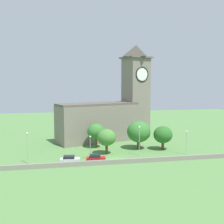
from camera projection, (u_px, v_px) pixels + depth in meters
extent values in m
plane|color=#517F42|center=(104.00, 146.00, 85.57)|extent=(200.00, 200.00, 0.00)
cube|color=slate|center=(97.00, 123.00, 92.38)|extent=(27.43, 16.68, 11.66)
cube|color=#524C43|center=(97.00, 104.00, 91.74)|extent=(27.20, 15.98, 0.70)
cube|color=slate|center=(136.00, 98.00, 98.72)|extent=(9.12, 9.12, 26.97)
cube|color=#5B554B|center=(136.00, 58.00, 97.28)|extent=(10.58, 10.58, 0.50)
pyramid|color=#403C35|center=(136.00, 51.00, 97.04)|extent=(9.57, 9.57, 3.99)
cylinder|color=white|center=(142.00, 74.00, 94.66)|extent=(4.46, 1.52, 4.65)
torus|color=black|center=(142.00, 74.00, 94.66)|extent=(4.95, 1.93, 5.06)
cylinder|color=white|center=(145.00, 75.00, 99.66)|extent=(1.52, 4.46, 4.65)
torus|color=black|center=(145.00, 75.00, 99.66)|extent=(1.93, 4.95, 5.06)
cube|color=gray|center=(118.00, 162.00, 66.94)|extent=(57.33, 0.70, 1.09)
cube|color=silver|center=(70.00, 160.00, 67.34)|extent=(4.71, 2.41, 0.85)
cube|color=#1E232B|center=(69.00, 157.00, 67.24)|extent=(2.71, 1.95, 0.68)
cylinder|color=black|center=(77.00, 161.00, 68.44)|extent=(0.72, 0.42, 0.68)
cylinder|color=black|center=(77.00, 163.00, 66.58)|extent=(0.72, 0.42, 0.68)
cylinder|color=black|center=(64.00, 161.00, 68.19)|extent=(0.72, 0.42, 0.68)
cylinder|color=black|center=(63.00, 163.00, 66.33)|extent=(0.72, 0.42, 0.68)
cube|color=red|center=(96.00, 159.00, 68.56)|extent=(4.78, 2.42, 0.84)
cube|color=#1E232B|center=(95.00, 156.00, 68.47)|extent=(2.76, 1.92, 0.67)
cylinder|color=black|center=(102.00, 159.00, 69.57)|extent=(0.71, 0.41, 0.67)
cylinder|color=black|center=(103.00, 161.00, 67.81)|extent=(0.71, 0.41, 0.67)
cylinder|color=black|center=(90.00, 160.00, 69.41)|extent=(0.71, 0.41, 0.67)
cylinder|color=black|center=(89.00, 162.00, 67.64)|extent=(0.71, 0.41, 0.67)
cylinder|color=#9EA0A5|center=(28.00, 149.00, 66.71)|extent=(0.14, 0.14, 7.03)
sphere|color=#F4EFCC|center=(27.00, 133.00, 66.32)|extent=(0.44, 0.44, 0.44)
cylinder|color=#9EA0A5|center=(90.00, 149.00, 70.26)|extent=(0.14, 0.14, 5.56)
sphere|color=#F4EFCC|center=(90.00, 137.00, 69.95)|extent=(0.44, 0.44, 0.44)
cylinder|color=#9EA0A5|center=(139.00, 142.00, 73.77)|extent=(0.14, 0.14, 7.35)
sphere|color=#F4EFCC|center=(139.00, 127.00, 73.37)|extent=(0.44, 0.44, 0.44)
cylinder|color=#9EA0A5|center=(186.00, 143.00, 75.18)|extent=(0.14, 0.14, 5.99)
sphere|color=#F4EFCC|center=(187.00, 131.00, 74.84)|extent=(0.44, 0.44, 0.44)
cylinder|color=brown|center=(139.00, 145.00, 81.93)|extent=(0.94, 0.94, 2.47)
ellipsoid|color=#33702D|center=(139.00, 132.00, 81.54)|extent=(6.68, 6.68, 6.01)
cylinder|color=brown|center=(163.00, 146.00, 80.87)|extent=(0.74, 0.74, 2.33)
ellipsoid|color=#286023|center=(163.00, 135.00, 80.54)|extent=(5.31, 5.31, 4.78)
cylinder|color=brown|center=(107.00, 149.00, 76.02)|extent=(0.69, 0.69, 2.63)
ellipsoid|color=#427A33|center=(107.00, 137.00, 75.69)|extent=(4.96, 4.96, 4.46)
cylinder|color=brown|center=(96.00, 143.00, 83.36)|extent=(0.71, 0.71, 2.87)
ellipsoid|color=#33702D|center=(96.00, 131.00, 83.02)|extent=(5.10, 5.10, 4.59)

